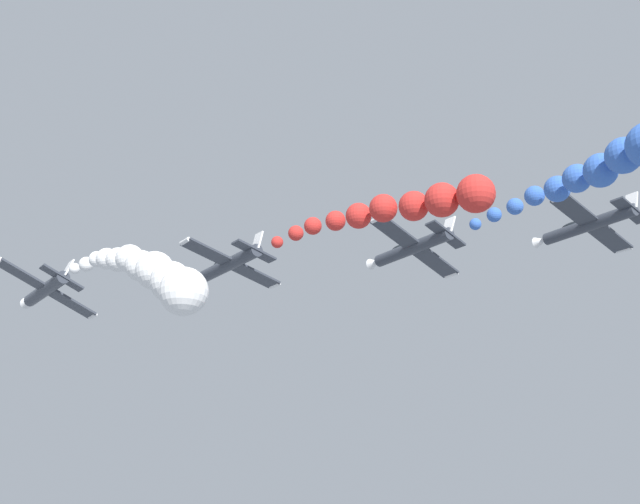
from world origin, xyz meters
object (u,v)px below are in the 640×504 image
at_px(airplane_left_inner, 228,264).
at_px(airplane_left_outer, 587,225).
at_px(airplane_lead, 45,290).
at_px(airplane_right_inner, 411,248).

height_order(airplane_left_inner, airplane_left_outer, airplane_left_outer).
xyz_separation_m(airplane_lead, airplane_left_outer, (36.94, -29.58, 5.33)).
distance_m(airplane_lead, airplane_left_outer, 47.62).
xyz_separation_m(airplane_lead, airplane_right_inner, (25.09, -19.83, 3.48)).
bearing_deg(airplane_left_outer, airplane_right_inner, 140.53).
bearing_deg(airplane_left_inner, airplane_lead, 138.01).
xyz_separation_m(airplane_left_inner, airplane_left_outer, (24.94, -18.78, 3.50)).
xyz_separation_m(airplane_lead, airplane_left_inner, (12.00, -10.80, 1.82)).
relative_size(airplane_lead, airplane_left_inner, 1.00).
bearing_deg(airplane_left_outer, airplane_lead, 141.31).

